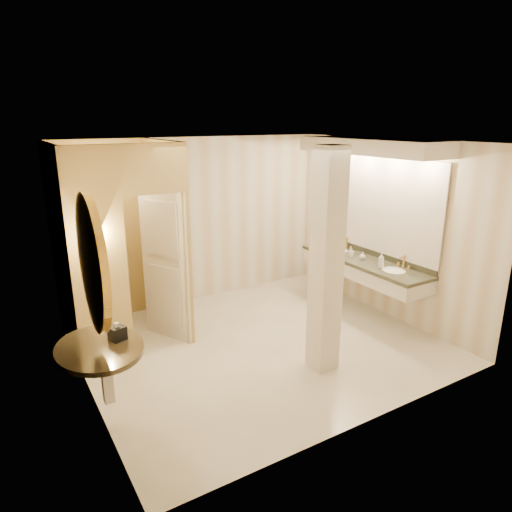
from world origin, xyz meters
The scene contains 16 objects.
floor centered at (0.00, 0.00, 0.00)m, with size 4.50×4.50×0.00m, color silver.
ceiling centered at (0.00, 0.00, 2.70)m, with size 4.50×4.50×0.00m, color white.
wall_back centered at (0.00, 2.00, 1.35)m, with size 4.50×0.02×2.70m, color beige.
wall_front centered at (0.00, -2.00, 1.35)m, with size 4.50×0.02×2.70m, color beige.
wall_left centered at (-2.25, 0.00, 1.35)m, with size 0.02×4.00×2.70m, color beige.
wall_right centered at (2.25, 0.00, 1.35)m, with size 0.02×4.00×2.70m, color beige.
toilet_closet centered at (-1.13, 0.97, 1.39)m, with size 1.50×1.55×2.70m.
wall_sconce centered at (-1.93, 0.43, 1.73)m, with size 0.14×0.14×0.42m.
vanity centered at (1.98, 0.10, 1.63)m, with size 0.75×2.47×2.09m.
console_shelf centered at (-2.21, -0.67, 1.35)m, with size 1.02×1.02×1.96m.
pillar centered at (0.35, -0.90, 1.35)m, with size 0.30×0.30×2.70m, color beige.
tissue_box centered at (-2.04, -0.62, 0.95)m, with size 0.14×0.14×0.14m, color black.
toilet centered at (-1.58, 1.58, 0.35)m, with size 0.39×0.69×0.71m, color white.
soap_bottle_a centered at (1.89, 0.33, 0.94)m, with size 0.06×0.06×0.14m, color beige.
soap_bottle_b centered at (1.93, 0.12, 0.93)m, with size 0.09×0.09×0.12m, color silver.
soap_bottle_c centered at (1.87, -0.33, 0.99)m, with size 0.09×0.09×0.23m, color #C6B28C.
Camera 1 is at (-2.98, -4.81, 2.97)m, focal length 32.00 mm.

